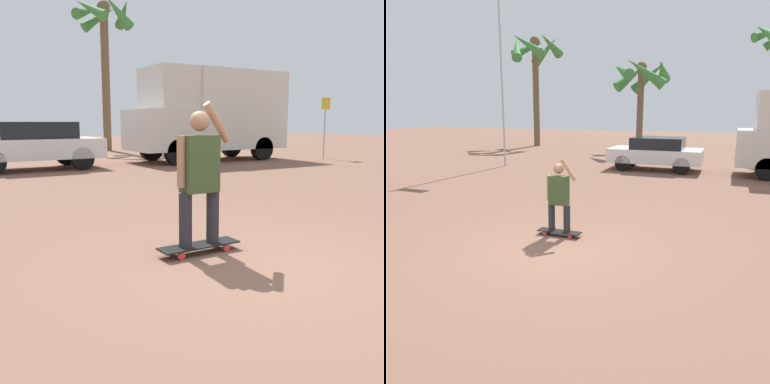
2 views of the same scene
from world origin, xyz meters
The scene contains 7 objects.
ground_plane centered at (0.00, 0.00, 0.00)m, with size 80.00×80.00×0.00m, color brown.
skateboard centered at (-0.25, 0.73, 0.08)m, with size 0.93×0.25×0.10m.
person_skateboarder centered at (-0.25, 0.73, 0.89)m, with size 0.67×0.22×1.53m.
parked_car_white centered at (0.00, 10.31, 0.76)m, with size 3.93×1.92×1.42m.
palm_tree_center_background centered at (-2.25, 17.10, 4.50)m, with size 3.81×3.98×5.66m.
palm_tree_far_left centered at (-10.19, 18.38, 6.26)m, with size 3.75×3.84×7.79m.
flagpole centered at (-6.66, 8.81, 4.52)m, with size 1.17×0.12×8.03m.
Camera 2 is at (2.89, -6.06, 2.59)m, focal length 35.00 mm.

